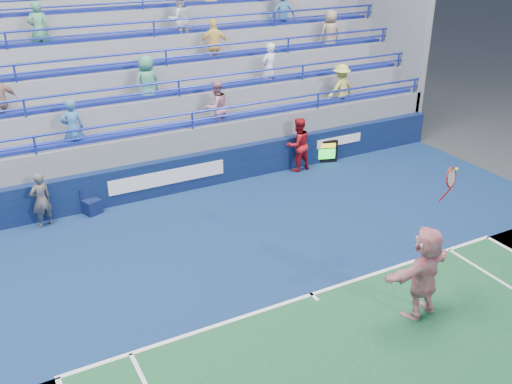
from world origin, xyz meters
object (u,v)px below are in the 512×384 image
judge_chair (92,205)px  ball_girl (298,145)px  serve_speed_board (321,152)px  tennis_player (424,272)px  line_judge (41,200)px

judge_chair → ball_girl: ball_girl is taller
serve_speed_board → tennis_player: tennis_player is taller
judge_chair → tennis_player: size_ratio=0.24×
serve_speed_board → line_judge: bearing=-178.2°
line_judge → serve_speed_board: bearing=161.1°
tennis_player → ball_girl: tennis_player is taller
ball_girl → tennis_player: bearing=72.3°
judge_chair → tennis_player: (4.96, -7.84, 0.78)m
serve_speed_board → ball_girl: (-1.06, -0.17, 0.50)m
line_judge → tennis_player: bearing=108.5°
serve_speed_board → judge_chair: serve_speed_board is taller
tennis_player → line_judge: tennis_player is taller
tennis_player → ball_girl: (1.83, 7.81, -0.12)m
ball_girl → serve_speed_board: bearing=-175.1°
tennis_player → line_judge: (-6.27, 7.69, -0.24)m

